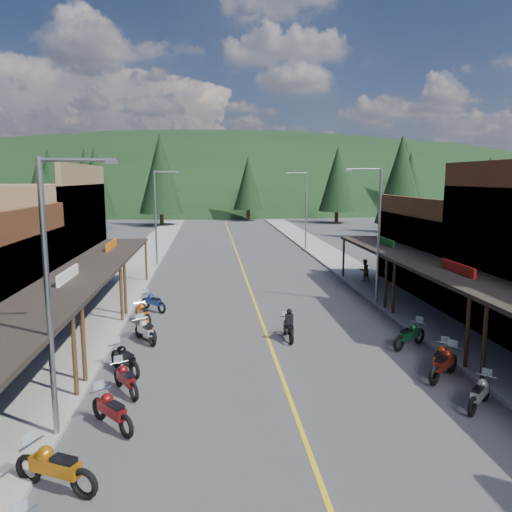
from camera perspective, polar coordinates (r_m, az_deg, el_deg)
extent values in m
plane|color=#38383A|center=(21.36, 2.12, -11.41)|extent=(220.00, 220.00, 0.00)
cube|color=gold|center=(40.62, -1.51, -1.57)|extent=(0.15, 90.00, 0.01)
cube|color=gray|center=(40.98, -13.75, -1.63)|extent=(3.40, 94.00, 0.15)
cube|color=gray|center=(42.08, 10.39, -1.25)|extent=(3.40, 94.00, 0.15)
cylinder|color=#472D19|center=(18.08, -20.02, -10.77)|extent=(0.16, 0.16, 3.00)
cube|color=#3F2111|center=(23.24, -24.13, -2.58)|extent=(0.30, 9.00, 6.20)
cube|color=black|center=(22.83, -20.66, -2.82)|extent=(3.20, 9.00, 0.18)
cylinder|color=#472D19|center=(19.18, -19.11, -9.58)|extent=(0.16, 0.16, 3.00)
cylinder|color=#472D19|center=(26.53, -15.14, -4.27)|extent=(0.16, 0.16, 3.00)
cube|color=silver|center=(22.79, -20.69, -2.33)|extent=(0.12, 3.00, 0.70)
cube|color=brown|center=(33.40, -25.19, 1.35)|extent=(8.00, 10.20, 7.00)
cube|color=brown|center=(32.22, -18.80, 2.55)|extent=(0.30, 10.20, 8.20)
cube|color=black|center=(32.05, -16.18, 0.66)|extent=(3.20, 10.20, 0.18)
cylinder|color=#472D19|center=(27.69, -14.73, -3.71)|extent=(0.16, 0.16, 3.00)
cylinder|color=#472D19|center=(36.43, -12.45, -0.61)|extent=(0.16, 0.16, 3.00)
cube|color=#CC590C|center=(32.02, -16.20, 1.01)|extent=(0.12, 3.00, 0.70)
cylinder|color=#472D19|center=(20.06, 24.64, -9.09)|extent=(0.16, 0.16, 3.00)
cube|color=#562B19|center=(25.27, 25.11, 0.53)|extent=(0.30, 9.00, 8.20)
cube|color=black|center=(24.74, 22.04, -2.02)|extent=(3.20, 9.00, 0.18)
cylinder|color=#472D19|center=(21.05, 23.01, -8.14)|extent=(0.16, 0.16, 3.00)
cylinder|color=#472D19|center=(27.92, 15.46, -3.63)|extent=(0.16, 0.16, 3.00)
cube|color=#B2140F|center=(24.71, 22.07, -1.57)|extent=(0.12, 3.00, 0.70)
cube|color=#4C2D16|center=(35.65, 22.55, 0.33)|extent=(8.00, 10.20, 5.00)
cube|color=#4C2D16|center=(33.95, 16.85, 1.25)|extent=(0.30, 10.20, 6.20)
cube|color=black|center=(33.44, 14.54, 1.06)|extent=(3.20, 10.20, 0.18)
cylinder|color=#472D19|center=(29.02, 14.62, -3.13)|extent=(0.16, 0.16, 3.00)
cylinder|color=#472D19|center=(37.45, 9.97, -0.28)|extent=(0.16, 0.16, 3.00)
cube|color=#14591E|center=(33.41, 14.55, 1.40)|extent=(0.12, 3.00, 0.70)
cylinder|color=gray|center=(14.96, -22.66, -5.03)|extent=(0.16, 0.16, 8.00)
cylinder|color=gray|center=(14.29, -19.72, 10.30)|extent=(2.00, 0.10, 0.10)
cube|color=gray|center=(14.09, -16.11, 10.30)|extent=(0.35, 0.18, 0.12)
cylinder|color=gray|center=(42.23, -11.40, 4.13)|extent=(0.16, 0.16, 8.00)
cylinder|color=gray|center=(42.00, -10.20, 9.47)|extent=(2.00, 0.10, 0.10)
cube|color=gray|center=(41.93, -8.95, 9.44)|extent=(0.35, 0.18, 0.12)
cylinder|color=gray|center=(29.70, 13.85, 2.07)|extent=(0.16, 0.16, 8.00)
cylinder|color=gray|center=(29.19, 12.26, 9.68)|extent=(2.00, 0.10, 0.10)
cube|color=gray|center=(28.93, 10.53, 9.64)|extent=(0.35, 0.18, 0.12)
cylinder|color=gray|center=(50.91, 5.74, 5.06)|extent=(0.16, 0.16, 8.00)
cylinder|color=gray|center=(50.61, 4.68, 9.47)|extent=(2.00, 0.10, 0.10)
cube|color=gray|center=(50.46, 3.66, 9.43)|extent=(0.35, 0.18, 0.12)
ellipsoid|color=black|center=(155.05, -4.35, 6.21)|extent=(310.00, 140.00, 60.00)
cylinder|color=black|center=(92.58, -18.70, 4.52)|extent=(0.60, 0.60, 2.00)
cone|color=black|center=(92.36, -18.90, 8.39)|extent=(5.88, 5.88, 10.50)
cylinder|color=black|center=(78.46, -10.71, 4.12)|extent=(0.60, 0.60, 2.00)
cone|color=black|center=(78.20, -10.86, 9.24)|extent=(6.72, 6.72, 12.00)
cylinder|color=black|center=(86.35, -0.89, 4.71)|extent=(0.60, 0.60, 2.00)
cone|color=black|center=(86.11, -0.90, 8.36)|extent=(5.04, 5.04, 9.00)
cylinder|color=black|center=(82.72, 9.18, 4.40)|extent=(0.60, 0.60, 2.00)
cone|color=black|center=(82.47, 9.29, 8.74)|extent=(5.88, 5.88, 10.50)
cylinder|color=black|center=(99.09, 16.46, 4.89)|extent=(0.60, 0.60, 2.00)
cone|color=black|center=(98.88, 16.64, 8.94)|extent=(6.72, 6.72, 12.00)
cylinder|color=black|center=(97.14, 24.82, 4.36)|extent=(0.60, 0.60, 2.00)
cone|color=black|center=(96.93, 25.04, 7.60)|extent=(5.04, 5.04, 9.00)
cylinder|color=black|center=(100.46, -22.37, 4.64)|extent=(0.60, 0.60, 2.00)
cone|color=black|center=(100.25, -22.59, 8.20)|extent=(5.88, 5.88, 10.50)
cylinder|color=black|center=(63.24, -23.14, 2.42)|extent=(0.60, 0.60, 2.00)
cone|color=black|center=(62.93, -23.42, 6.94)|extent=(4.48, 4.48, 8.00)
cylinder|color=black|center=(70.40, 16.97, 3.34)|extent=(0.60, 0.60, 2.00)
cone|color=black|center=(70.11, 17.17, 7.74)|extent=(4.93, 4.93, 8.80)
cylinder|color=black|center=(71.81, -17.68, 3.42)|extent=(0.60, 0.60, 2.00)
cone|color=black|center=(71.53, -17.90, 8.04)|extent=(5.38, 5.38, 9.60)
cylinder|color=black|center=(62.45, 15.98, 2.72)|extent=(0.60, 0.60, 2.00)
cone|color=black|center=(62.12, 16.23, 8.41)|extent=(5.82, 5.82, 10.40)
imported|color=#4C4430|center=(36.09, 12.28, -1.60)|extent=(0.89, 0.73, 1.58)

